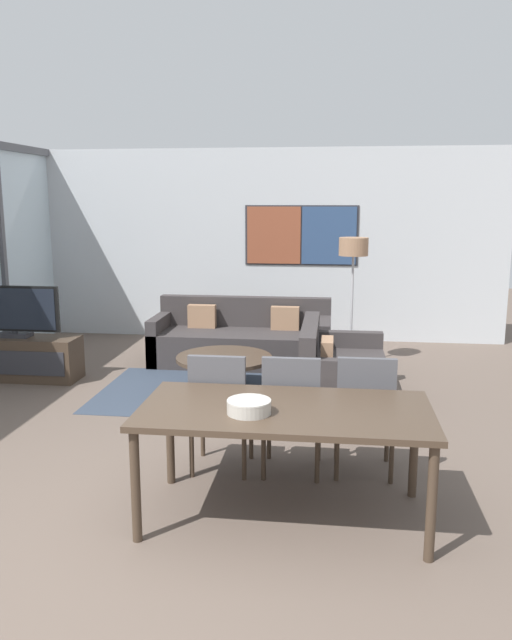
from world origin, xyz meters
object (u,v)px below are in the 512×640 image
object	(u,v)px
tv_console	(17,358)
dining_chair_centre	(292,410)
sofa_side	(336,375)
fruit_bowl	(249,406)
television	(13,312)
coffee_table	(224,365)
dining_table	(285,418)
dining_chair_right	(365,410)
dining_chair_left	(220,408)
floor_lamp	(353,257)
sofa_main	(242,341)

from	to	relation	value
tv_console	dining_chair_centre	size ratio (longest dim) A/B	1.54
sofa_side	fruit_bowl	xyz separation A→B (m)	(-0.56, -2.65, 0.54)
television	dining_chair_centre	bearing A→B (deg)	-33.13
coffee_table	dining_table	xyz separation A→B (m)	(0.86, -2.59, 0.38)
sofa_side	dining_chair_right	size ratio (longest dim) A/B	1.49
television	dining_chair_left	size ratio (longest dim) A/B	1.16
coffee_table	dining_table	bearing A→B (deg)	-71.65
sofa_side	dining_chair_centre	world-z (taller)	dining_chair_centre
dining_table	dining_chair_centre	distance (m)	0.67
dining_chair_centre	dining_table	bearing A→B (deg)	-90.00
dining_chair_right	dining_table	bearing A→B (deg)	-127.51
dining_chair_left	floor_lamp	size ratio (longest dim) A/B	0.59
tv_console	sofa_main	distance (m)	2.73
fruit_bowl	dining_chair_right	bearing A→B (deg)	48.07
dining_chair_left	floor_lamp	distance (m)	3.56
sofa_side	sofa_main	bearing A→B (deg)	40.30
floor_lamp	dining_chair_right	bearing A→B (deg)	-89.62
dining_chair_centre	dining_chair_right	xyz separation A→B (m)	(0.54, 0.06, 0.00)
dining_chair_right	television	bearing A→B (deg)	151.32
dining_chair_centre	fruit_bowl	distance (m)	0.87
television	dining_chair_right	bearing A→B (deg)	-28.68
television	sofa_side	xyz separation A→B (m)	(3.70, -0.33, -0.53)
coffee_table	dining_chair_centre	xyz separation A→B (m)	(0.86, -1.94, 0.21)
dining_chair_right	floor_lamp	distance (m)	3.32
television	coffee_table	size ratio (longest dim) A/B	1.07
dining_chair_centre	floor_lamp	world-z (taller)	floor_lamp
dining_table	dining_chair_centre	size ratio (longest dim) A/B	1.97
dining_chair_right	sofa_main	bearing A→B (deg)	113.52
tv_console	dining_table	size ratio (longest dim) A/B	0.78
dining_chair_centre	sofa_side	bearing A→B (deg)	79.65
dining_chair_centre	dining_chair_right	distance (m)	0.55
tv_console	dining_chair_right	xyz separation A→B (m)	(3.90, -2.14, 0.27)
television	sofa_side	distance (m)	3.75
tv_console	fruit_bowl	xyz separation A→B (m)	(3.15, -2.98, 0.56)
dining_chair_centre	sofa_main	bearing A→B (deg)	104.68
sofa_main	tv_console	bearing A→B (deg)	-156.46
tv_console	television	world-z (taller)	television
television	coffee_table	world-z (taller)	television
sofa_main	dining_table	bearing A→B (deg)	-77.66
dining_chair_centre	floor_lamp	bearing A→B (deg)	80.91
television	dining_table	bearing A→B (deg)	-40.24
sofa_main	coffee_table	xyz separation A→B (m)	(-0.00, -1.34, 0.04)
dining_table	dining_chair_centre	world-z (taller)	dining_chair_centre
tv_console	coffee_table	size ratio (longest dim) A/B	1.42
tv_console	dining_chair_centre	distance (m)	4.02
tv_console	sofa_main	bearing A→B (deg)	23.54
sofa_side	dining_chair_right	bearing A→B (deg)	-173.60
television	fruit_bowl	distance (m)	4.33
dining_table	dining_chair_right	world-z (taller)	dining_chair_right
dining_table	sofa_main	bearing A→B (deg)	102.34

